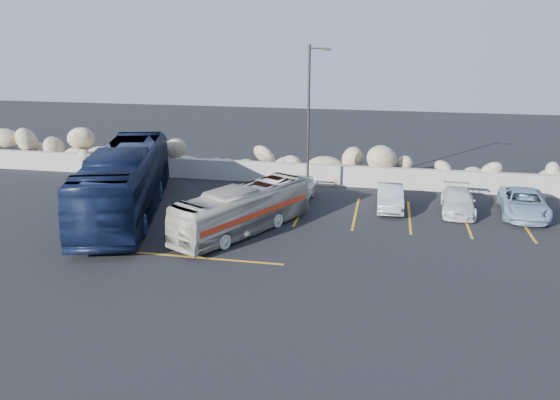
% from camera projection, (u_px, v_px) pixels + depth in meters
% --- Properties ---
extents(ground, '(90.00, 90.00, 0.00)m').
position_uv_depth(ground, '(208.00, 261.00, 21.40)').
color(ground, black).
rests_on(ground, ground).
extents(seawall, '(60.00, 0.40, 1.20)m').
position_uv_depth(seawall, '(272.00, 172.00, 32.47)').
color(seawall, gray).
rests_on(seawall, ground).
extents(riprap_pile, '(54.00, 2.80, 2.60)m').
position_uv_depth(riprap_pile, '(276.00, 156.00, 33.39)').
color(riprap_pile, '#9D8667').
rests_on(riprap_pile, ground).
extents(parking_lines, '(18.16, 9.36, 0.01)m').
position_uv_depth(parking_lines, '(340.00, 222.00, 25.74)').
color(parking_lines, '#C28616').
rests_on(parking_lines, ground).
extents(lamppost, '(1.14, 0.18, 8.00)m').
position_uv_depth(lamppost, '(310.00, 118.00, 28.56)').
color(lamppost, '#2E2B29').
rests_on(lamppost, ground).
extents(vintage_bus, '(5.07, 7.47, 2.09)m').
position_uv_depth(vintage_bus, '(243.00, 210.00, 24.16)').
color(vintage_bus, '#BBB8A9').
rests_on(vintage_bus, ground).
extents(tour_coach, '(5.99, 12.22, 3.32)m').
position_uv_depth(tour_coach, '(125.00, 182.00, 26.35)').
color(tour_coach, black).
rests_on(tour_coach, ground).
extents(car_a, '(1.77, 4.00, 1.34)m').
position_uv_depth(car_a, '(295.00, 189.00, 28.66)').
color(car_a, silver).
rests_on(car_a, ground).
extents(car_b, '(1.37, 3.67, 1.20)m').
position_uv_depth(car_b, '(390.00, 197.00, 27.53)').
color(car_b, '#ADACB1').
rests_on(car_b, ground).
extents(car_c, '(1.75, 3.91, 1.11)m').
position_uv_depth(car_c, '(458.00, 201.00, 27.02)').
color(car_c, silver).
rests_on(car_c, ground).
extents(car_d, '(2.42, 4.63, 1.24)m').
position_uv_depth(car_d, '(524.00, 203.00, 26.52)').
color(car_d, '#84A1BB').
rests_on(car_d, ground).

